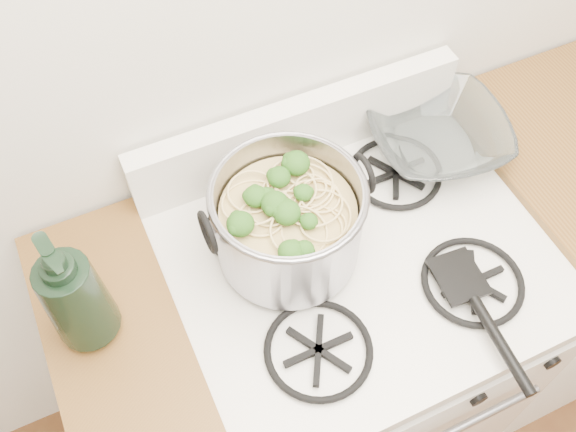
{
  "coord_description": "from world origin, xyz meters",
  "views": [
    {
      "loc": [
        -0.42,
        0.72,
        2.03
      ],
      "look_at": [
        -0.13,
        1.33,
        1.04
      ],
      "focal_mm": 40.0,
      "sensor_mm": 36.0,
      "label": 1
    }
  ],
  "objects_px": {
    "stock_pot": "(288,223)",
    "bottle": "(71,291)",
    "gas_range": "(344,347)",
    "glass_bowl": "(435,140)",
    "spatula": "(459,275)"
  },
  "relations": [
    {
      "from": "stock_pot",
      "to": "bottle",
      "type": "height_order",
      "value": "bottle"
    },
    {
      "from": "stock_pot",
      "to": "bottle",
      "type": "bearing_deg",
      "value": -179.25
    },
    {
      "from": "gas_range",
      "to": "glass_bowl",
      "type": "xyz_separation_m",
      "value": [
        0.28,
        0.18,
        0.5
      ]
    },
    {
      "from": "stock_pot",
      "to": "bottle",
      "type": "relative_size",
      "value": 1.08
    },
    {
      "from": "glass_bowl",
      "to": "bottle",
      "type": "distance_m",
      "value": 0.84
    },
    {
      "from": "gas_range",
      "to": "glass_bowl",
      "type": "distance_m",
      "value": 0.6
    },
    {
      "from": "stock_pot",
      "to": "spatula",
      "type": "height_order",
      "value": "stock_pot"
    },
    {
      "from": "gas_range",
      "to": "glass_bowl",
      "type": "height_order",
      "value": "glass_bowl"
    },
    {
      "from": "gas_range",
      "to": "spatula",
      "type": "relative_size",
      "value": 2.98
    },
    {
      "from": "spatula",
      "to": "glass_bowl",
      "type": "relative_size",
      "value": 2.54
    },
    {
      "from": "spatula",
      "to": "glass_bowl",
      "type": "bearing_deg",
      "value": 69.98
    },
    {
      "from": "glass_bowl",
      "to": "bottle",
      "type": "relative_size",
      "value": 0.41
    },
    {
      "from": "gas_range",
      "to": "spatula",
      "type": "distance_m",
      "value": 0.53
    },
    {
      "from": "spatula",
      "to": "bottle",
      "type": "bearing_deg",
      "value": 167.99
    },
    {
      "from": "stock_pot",
      "to": "glass_bowl",
      "type": "height_order",
      "value": "stock_pot"
    }
  ]
}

